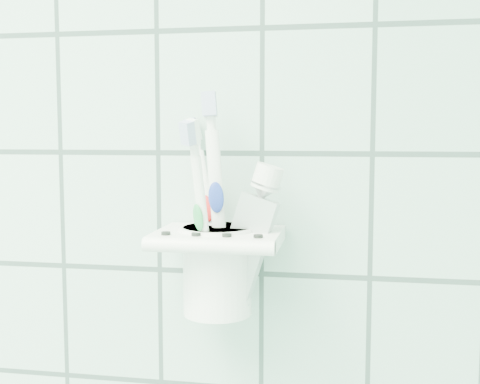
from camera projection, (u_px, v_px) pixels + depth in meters
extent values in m
cube|color=white|center=(226.00, 241.00, 0.62)|extent=(0.05, 0.02, 0.03)
cube|color=white|center=(219.00, 238.00, 0.58)|extent=(0.12, 0.09, 0.01)
cylinder|color=white|center=(208.00, 246.00, 0.54)|extent=(0.12, 0.01, 0.01)
cylinder|color=black|center=(166.00, 234.00, 0.56)|extent=(0.01, 0.01, 0.00)
cylinder|color=black|center=(196.00, 235.00, 0.55)|extent=(0.01, 0.01, 0.00)
cylinder|color=black|center=(227.00, 236.00, 0.55)|extent=(0.01, 0.01, 0.00)
cylinder|color=black|center=(258.00, 237.00, 0.54)|extent=(0.01, 0.01, 0.00)
cylinder|color=white|center=(217.00, 270.00, 0.59)|extent=(0.07, 0.07, 0.09)
cylinder|color=white|center=(217.00, 230.00, 0.59)|extent=(0.08, 0.08, 0.01)
cylinder|color=black|center=(217.00, 229.00, 0.59)|extent=(0.06, 0.06, 0.00)
cylinder|color=white|center=(226.00, 226.00, 0.58)|extent=(0.05, 0.05, 0.16)
cylinder|color=white|center=(226.00, 134.00, 0.57)|extent=(0.01, 0.01, 0.02)
cube|color=silver|center=(225.00, 120.00, 0.56)|extent=(0.02, 0.01, 0.02)
cube|color=white|center=(226.00, 120.00, 0.57)|extent=(0.02, 0.01, 0.03)
ellipsoid|color=red|center=(225.00, 207.00, 0.57)|extent=(0.02, 0.01, 0.03)
cylinder|color=white|center=(225.00, 219.00, 0.58)|extent=(0.03, 0.03, 0.17)
cylinder|color=white|center=(224.00, 118.00, 0.57)|extent=(0.01, 0.01, 0.02)
cube|color=silver|center=(223.00, 102.00, 0.56)|extent=(0.02, 0.01, 0.02)
cube|color=white|center=(225.00, 103.00, 0.57)|extent=(0.02, 0.01, 0.03)
ellipsoid|color=#1E38A5|center=(223.00, 198.00, 0.57)|extent=(0.02, 0.01, 0.03)
cylinder|color=white|center=(212.00, 228.00, 0.58)|extent=(0.02, 0.06, 0.15)
cylinder|color=white|center=(212.00, 139.00, 0.57)|extent=(0.01, 0.02, 0.02)
cube|color=silver|center=(210.00, 125.00, 0.57)|extent=(0.02, 0.02, 0.02)
cube|color=white|center=(212.00, 126.00, 0.57)|extent=(0.01, 0.02, 0.02)
ellipsoid|color=green|center=(211.00, 210.00, 0.58)|extent=(0.01, 0.02, 0.03)
cube|color=silver|center=(228.00, 248.00, 0.58)|extent=(0.07, 0.02, 0.12)
cube|color=silver|center=(228.00, 301.00, 0.59)|extent=(0.04, 0.01, 0.02)
cone|color=silver|center=(227.00, 186.00, 0.58)|extent=(0.04, 0.04, 0.03)
cylinder|color=white|center=(227.00, 171.00, 0.58)|extent=(0.04, 0.03, 0.03)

